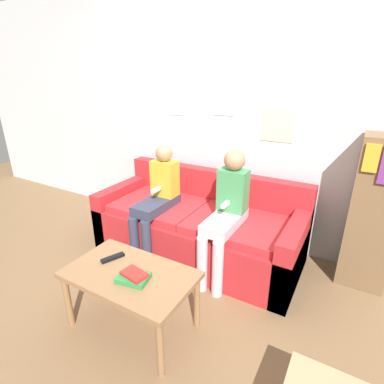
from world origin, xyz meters
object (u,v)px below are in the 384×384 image
Objects in this scene: coffee_table at (130,279)px; person_right at (226,210)px; bookshelf at (374,214)px; couch at (199,228)px; tv_remote at (113,258)px; person_left at (157,197)px.

coffee_table is 0.78× the size of person_right.
couch is at bearing -167.74° from bookshelf.
coffee_table is 1.96m from bookshelf.
couch is 0.54m from person_right.
person_right is 6.49× the size of tv_remote.
coffee_table is at bearing -87.20° from couch.
person_left is at bearing -179.28° from person_right.
bookshelf is (1.43, 0.31, 0.36)m from couch.
couch is 1.55× the size of bookshelf.
person_left is 0.83m from tv_remote.
person_right reaches higher than tv_remote.
person_right is at bearing -154.83° from bookshelf.
person_left is 0.85× the size of bookshelf.
person_left is 0.96× the size of person_right.
bookshelf is at bearing 44.90° from coffee_table.
person_right is at bearing -27.75° from couch.
couch is 1.76× the size of person_right.
person_left is 0.71m from person_right.
couch reaches higher than tv_remote.
person_left is at bearing 114.54° from coffee_table.
couch is 1.07m from coffee_table.
person_right is at bearing 0.72° from person_left.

